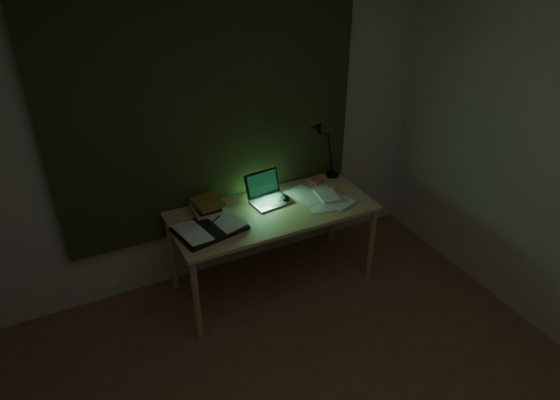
% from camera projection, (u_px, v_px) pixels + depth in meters
% --- Properties ---
extents(wall_back, '(3.50, 0.00, 2.50)m').
position_uv_depth(wall_back, '(209.00, 123.00, 3.52)').
color(wall_back, beige).
rests_on(wall_back, ground).
extents(curtain, '(2.20, 0.06, 2.00)m').
position_uv_depth(curtain, '(209.00, 98.00, 3.38)').
color(curtain, '#2A3219').
rests_on(curtain, wall_back).
extents(desk, '(1.48, 0.65, 0.67)m').
position_uv_depth(desk, '(273.00, 248.00, 3.78)').
color(desk, tan).
rests_on(desk, floor).
extents(laptop, '(0.32, 0.36, 0.21)m').
position_uv_depth(laptop, '(271.00, 190.00, 3.65)').
color(laptop, '#B8B8BD').
rests_on(laptop, desk).
extents(open_textbook, '(0.50, 0.40, 0.04)m').
position_uv_depth(open_textbook, '(210.00, 228.00, 3.38)').
color(open_textbook, white).
rests_on(open_textbook, desk).
extents(book_stack, '(0.20, 0.23, 0.12)m').
position_uv_depth(book_stack, '(207.00, 207.00, 3.54)').
color(book_stack, white).
rests_on(book_stack, desk).
extents(loose_papers, '(0.39, 0.40, 0.02)m').
position_uv_depth(loose_papers, '(321.00, 196.00, 3.76)').
color(loose_papers, white).
rests_on(loose_papers, desk).
extents(mouse, '(0.08, 0.11, 0.04)m').
position_uv_depth(mouse, '(285.00, 198.00, 3.72)').
color(mouse, black).
rests_on(mouse, desk).
extents(sticky_yellow, '(0.09, 0.09, 0.02)m').
position_uv_depth(sticky_yellow, '(321.00, 177.00, 4.03)').
color(sticky_yellow, yellow).
rests_on(sticky_yellow, desk).
extents(sticky_pink, '(0.10, 0.10, 0.02)m').
position_uv_depth(sticky_pink, '(316.00, 181.00, 3.97)').
color(sticky_pink, '#D25180').
rests_on(sticky_pink, desk).
extents(desk_lamp, '(0.39, 0.31, 0.55)m').
position_uv_depth(desk_lamp, '(334.00, 145.00, 3.93)').
color(desk_lamp, black).
rests_on(desk_lamp, desk).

